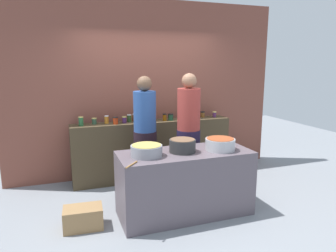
% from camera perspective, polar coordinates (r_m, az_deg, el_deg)
% --- Properties ---
extents(ground, '(12.00, 12.00, 0.00)m').
position_cam_1_polar(ground, '(4.50, 1.54, -14.08)').
color(ground, gray).
extents(storefront_wall, '(4.80, 0.12, 3.00)m').
position_cam_1_polar(storefront_wall, '(5.46, -3.89, 6.78)').
color(storefront_wall, brown).
rests_on(storefront_wall, ground).
extents(display_shelf, '(2.70, 0.36, 0.99)m').
position_cam_1_polar(display_shelf, '(5.30, -2.72, -4.36)').
color(display_shelf, '#443723').
rests_on(display_shelf, ground).
extents(prep_table, '(1.70, 0.70, 0.84)m').
position_cam_1_polar(prep_table, '(4.08, 3.11, -10.44)').
color(prep_table, '#5A4F57').
rests_on(prep_table, ground).
extents(preserve_jar_0, '(0.08, 0.08, 0.14)m').
position_cam_1_polar(preserve_jar_0, '(4.94, -15.75, 0.84)').
color(preserve_jar_0, '#27592F').
rests_on(preserve_jar_0, display_shelf).
extents(preserve_jar_1, '(0.08, 0.08, 0.10)m').
position_cam_1_polar(preserve_jar_1, '(5.04, -13.44, 0.91)').
color(preserve_jar_1, '#34543B').
rests_on(preserve_jar_1, display_shelf).
extents(preserve_jar_2, '(0.07, 0.07, 0.13)m').
position_cam_1_polar(preserve_jar_2, '(5.06, -11.26, 1.19)').
color(preserve_jar_2, orange).
rests_on(preserve_jar_2, display_shelf).
extents(preserve_jar_3, '(0.08, 0.08, 0.12)m').
position_cam_1_polar(preserve_jar_3, '(4.97, -9.65, 1.00)').
color(preserve_jar_3, '#B53211').
rests_on(preserve_jar_3, display_shelf).
extents(preserve_jar_4, '(0.07, 0.07, 0.11)m').
position_cam_1_polar(preserve_jar_4, '(5.04, -8.05, 1.16)').
color(preserve_jar_4, '#432456').
rests_on(preserve_jar_4, display_shelf).
extents(preserve_jar_5, '(0.07, 0.07, 0.12)m').
position_cam_1_polar(preserve_jar_5, '(5.14, -7.16, 1.45)').
color(preserve_jar_5, '#2D4C23').
rests_on(preserve_jar_5, display_shelf).
extents(preserve_jar_6, '(0.09, 0.09, 0.12)m').
position_cam_1_polar(preserve_jar_6, '(5.17, -6.11, 1.55)').
color(preserve_jar_6, brown).
rests_on(preserve_jar_6, display_shelf).
extents(preserve_jar_7, '(0.08, 0.08, 0.12)m').
position_cam_1_polar(preserve_jar_7, '(5.17, -3.73, 1.56)').
color(preserve_jar_7, yellow).
rests_on(preserve_jar_7, display_shelf).
extents(preserve_jar_8, '(0.07, 0.07, 0.14)m').
position_cam_1_polar(preserve_jar_8, '(5.21, -2.55, 1.78)').
color(preserve_jar_8, orange).
rests_on(preserve_jar_8, display_shelf).
extents(preserve_jar_9, '(0.07, 0.07, 0.12)m').
position_cam_1_polar(preserve_jar_9, '(5.20, -0.63, 1.64)').
color(preserve_jar_9, '#83470A').
rests_on(preserve_jar_9, display_shelf).
extents(preserve_jar_10, '(0.09, 0.09, 0.11)m').
position_cam_1_polar(preserve_jar_10, '(5.25, 0.50, 1.68)').
color(preserve_jar_10, '#1F492E').
rests_on(preserve_jar_10, display_shelf).
extents(preserve_jar_11, '(0.07, 0.07, 0.11)m').
position_cam_1_polar(preserve_jar_11, '(5.36, 3.15, 1.85)').
color(preserve_jar_11, '#3C4F31').
rests_on(preserve_jar_11, display_shelf).
extents(preserve_jar_12, '(0.07, 0.07, 0.11)m').
position_cam_1_polar(preserve_jar_12, '(5.40, 4.77, 1.91)').
color(preserve_jar_12, olive).
rests_on(preserve_jar_12, display_shelf).
extents(preserve_jar_13, '(0.08, 0.08, 0.11)m').
position_cam_1_polar(preserve_jar_13, '(5.47, 5.59, 2.04)').
color(preserve_jar_13, '#3F224B').
rests_on(preserve_jar_13, display_shelf).
extents(preserve_jar_14, '(0.08, 0.08, 0.10)m').
position_cam_1_polar(preserve_jar_14, '(5.58, 6.38, 2.15)').
color(preserve_jar_14, brown).
rests_on(preserve_jar_14, display_shelf).
extents(preserve_jar_15, '(0.07, 0.07, 0.10)m').
position_cam_1_polar(preserve_jar_15, '(5.62, 8.55, 2.16)').
color(preserve_jar_15, '#502752').
rests_on(preserve_jar_15, display_shelf).
extents(cooking_pot_left, '(0.38, 0.38, 0.14)m').
position_cam_1_polar(cooking_pot_left, '(3.75, -3.98, -4.53)').
color(cooking_pot_left, gray).
rests_on(cooking_pot_left, prep_table).
extents(cooking_pot_center, '(0.33, 0.33, 0.17)m').
position_cam_1_polar(cooking_pot_center, '(3.91, 2.68, -3.64)').
color(cooking_pot_center, '#2D2D2D').
rests_on(cooking_pot_center, prep_table).
extents(cooking_pot_right, '(0.38, 0.38, 0.16)m').
position_cam_1_polar(cooking_pot_right, '(4.06, 9.58, -3.33)').
color(cooking_pot_right, '#B7B7BC').
rests_on(cooking_pot_right, prep_table).
extents(wooden_spoon, '(0.18, 0.20, 0.02)m').
position_cam_1_polar(wooden_spoon, '(3.44, -6.74, -7.10)').
color(wooden_spoon, '#9E703D').
rests_on(wooden_spoon, prep_table).
extents(cook_with_tongs, '(0.34, 0.34, 1.77)m').
position_cam_1_polar(cook_with_tongs, '(4.61, -4.22, -2.79)').
color(cook_with_tongs, black).
rests_on(cook_with_tongs, ground).
extents(cook_in_cap, '(0.35, 0.35, 1.81)m').
position_cam_1_polar(cook_in_cap, '(4.58, 3.78, -2.64)').
color(cook_in_cap, black).
rests_on(cook_in_cap, ground).
extents(bread_crate, '(0.48, 0.33, 0.26)m').
position_cam_1_polar(bread_crate, '(3.98, -15.37, -15.99)').
color(bread_crate, '#987348').
rests_on(bread_crate, ground).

